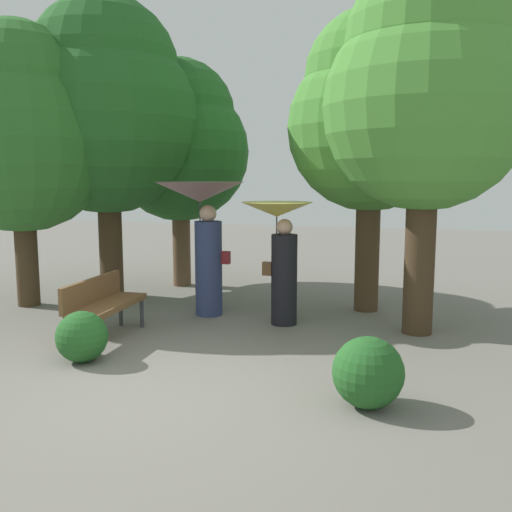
% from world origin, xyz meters
% --- Properties ---
extents(ground_plane, '(40.00, 40.00, 0.00)m').
position_xyz_m(ground_plane, '(0.00, 0.00, 0.00)').
color(ground_plane, slate).
extents(person_left, '(1.40, 1.40, 2.12)m').
position_xyz_m(person_left, '(-0.73, 3.35, 1.59)').
color(person_left, navy).
rests_on(person_left, ground).
extents(person_right, '(1.05, 1.05, 1.83)m').
position_xyz_m(person_right, '(0.58, 3.11, 1.25)').
color(person_right, black).
rests_on(person_right, ground).
extents(park_bench, '(0.54, 1.51, 0.83)m').
position_xyz_m(park_bench, '(-1.56, 1.69, 0.51)').
color(park_bench, '#38383D').
rests_on(park_bench, ground).
extents(tree_near_left, '(2.74, 2.74, 4.50)m').
position_xyz_m(tree_near_left, '(-2.05, 5.56, 2.92)').
color(tree_near_left, brown).
rests_on(tree_near_left, ground).
extents(tree_near_right, '(2.66, 2.66, 4.83)m').
position_xyz_m(tree_near_right, '(1.76, 4.37, 3.22)').
color(tree_near_right, '#4C3823').
rests_on(tree_near_right, ground).
extents(tree_mid_left, '(3.02, 3.02, 4.74)m').
position_xyz_m(tree_mid_left, '(-3.88, 3.16, 3.02)').
color(tree_mid_left, '#42301E').
rests_on(tree_mid_left, ground).
extents(tree_mid_right, '(2.79, 2.79, 5.08)m').
position_xyz_m(tree_mid_right, '(2.58, 3.15, 3.38)').
color(tree_mid_right, '#42301E').
rests_on(tree_mid_right, ground).
extents(tree_far_back, '(3.32, 3.32, 5.37)m').
position_xyz_m(tree_far_back, '(-2.91, 4.27, 3.46)').
color(tree_far_back, '#42301E').
rests_on(tree_far_back, ground).
extents(bush_path_left, '(0.62, 0.62, 0.62)m').
position_xyz_m(bush_path_left, '(-1.29, 0.75, 0.31)').
color(bush_path_left, '#235B23').
rests_on(bush_path_left, ground).
extents(bush_path_right, '(0.69, 0.69, 0.69)m').
position_xyz_m(bush_path_right, '(2.11, 0.31, 0.35)').
color(bush_path_right, '#235B23').
rests_on(bush_path_right, ground).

